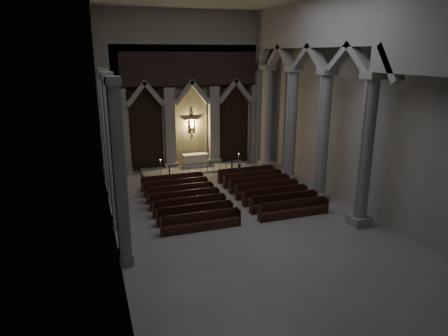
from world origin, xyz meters
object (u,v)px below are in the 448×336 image
object	(u,v)px
altar	(195,160)
worshipper	(240,173)
pews	(227,196)
candle_stand_left	(161,174)
altar_rail	(201,167)
candle_stand_right	(239,167)

from	to	relation	value
altar	worshipper	world-z (taller)	worshipper
altar	pews	bearing A→B (deg)	-90.44
candle_stand_left	altar	bearing A→B (deg)	33.52
altar	altar_rail	world-z (taller)	altar
altar_rail	candle_stand_left	bearing A→B (deg)	-178.38
altar	candle_stand_right	xyz separation A→B (m)	(2.93, -2.04, -0.26)
candle_stand_left	candle_stand_right	xyz separation A→B (m)	(6.08, 0.04, -0.01)
candle_stand_left	pews	distance (m)	6.55
candle_stand_left	candle_stand_right	distance (m)	6.08
altar	candle_stand_left	distance (m)	3.79
altar	candle_stand_right	size ratio (longest dim) A/B	1.36
altar	pews	distance (m)	7.87
altar	candle_stand_right	bearing A→B (deg)	-34.85
altar_rail	pews	xyz separation A→B (m)	(0.00, -5.87, -0.34)
altar_rail	worshipper	world-z (taller)	worshipper
altar	altar_rail	size ratio (longest dim) A/B	0.40
altar_rail	candle_stand_right	distance (m)	3.00
pews	worshipper	world-z (taller)	worshipper
altar	worshipper	size ratio (longest dim) A/B	1.49
pews	candle_stand_right	bearing A→B (deg)	62.80
pews	worshipper	bearing A→B (deg)	57.79
pews	worshipper	distance (m)	3.98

